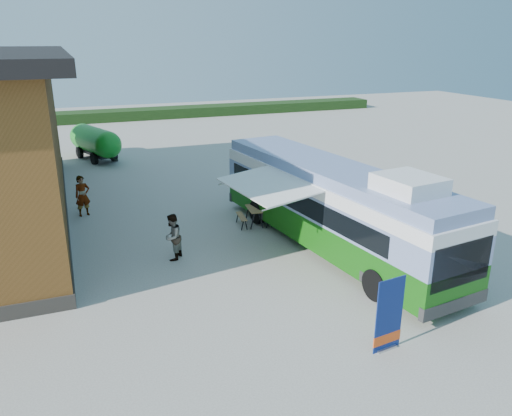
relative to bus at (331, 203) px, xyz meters
name	(u,v)px	position (x,y,z in m)	size (l,w,h in m)	color
ground	(267,274)	(-3.25, -1.37, -1.87)	(100.00, 100.00, 0.00)	#BCB7AD
hedge	(201,111)	(4.75, 36.63, -1.37)	(40.00, 3.00, 1.00)	#264419
bus	(331,203)	(0.00, 0.00, 0.00)	(4.25, 13.00, 3.92)	#196B11
awning	(275,182)	(-2.24, 0.40, 0.99)	(3.19, 4.60, 0.53)	white
banner	(389,321)	(-1.98, -6.70, -1.00)	(0.93, 0.26, 2.13)	navy
picnic_table	(254,213)	(-1.91, 3.45, -1.28)	(1.52, 1.39, 0.79)	tan
person_a	(83,196)	(-8.95, 7.57, -0.90)	(0.71, 0.46, 1.94)	#999999
person_b	(172,237)	(-6.08, 1.16, -0.98)	(0.87, 0.68, 1.80)	#999999
slurry_tanker	(95,141)	(-7.48, 19.26, -0.59)	(3.13, 5.78, 2.24)	#198C23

